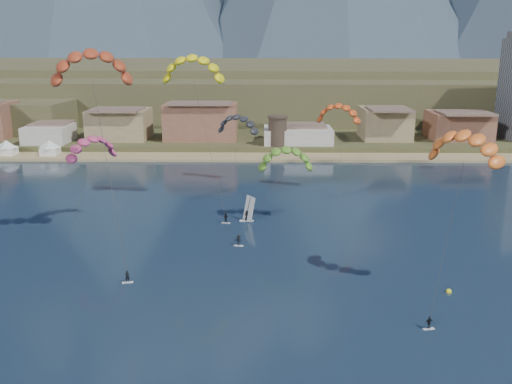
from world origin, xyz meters
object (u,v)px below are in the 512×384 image
kitesurfer_red (91,61)px  kitesurfer_yellow (193,65)px  windsurfer (248,213)px  watchtower (278,130)px  kitesurfer_orange (466,142)px  buoy (449,292)px  kitesurfer_green (285,155)px

kitesurfer_red → kitesurfer_yellow: kitesurfer_red is taller
kitesurfer_red → windsurfer: size_ratio=7.10×
watchtower → kitesurfer_orange: 97.25m
watchtower → kitesurfer_yellow: bearing=-107.0°
kitesurfer_orange → buoy: size_ratio=31.96×
kitesurfer_orange → kitesurfer_green: 36.26m
buoy → kitesurfer_yellow: bearing=133.5°
kitesurfer_green → buoy: kitesurfer_green is taller
kitesurfer_orange → kitesurfer_red: bearing=163.2°
windsurfer → kitesurfer_green: bearing=-3.6°
watchtower → kitesurfer_orange: size_ratio=0.38×
kitesurfer_green → kitesurfer_orange: bearing=-55.1°
kitesurfer_red → kitesurfer_yellow: size_ratio=1.05×
kitesurfer_red → buoy: (48.15, -14.38, -28.21)m
kitesurfer_orange → kitesurfer_green: size_ratio=1.29×
kitesurfer_green → buoy: size_ratio=24.82×
kitesurfer_red → buoy: kitesurfer_red is taller
watchtower → kitesurfer_yellow: 61.39m
windsurfer → buoy: size_ratio=6.34×
windsurfer → kitesurfer_orange: bearing=-47.7°
kitesurfer_green → windsurfer: kitesurfer_green is taller
kitesurfer_red → kitesurfer_orange: size_ratio=1.41×
kitesurfer_yellow → watchtower: bearing=73.0°
watchtower → buoy: 96.33m
buoy → watchtower: bearing=101.9°
watchtower → windsurfer: size_ratio=1.91×
kitesurfer_red → kitesurfer_orange: (48.39, -14.57, -8.80)m
kitesurfer_red → windsurfer: (21.53, 14.95, -26.90)m
kitesurfer_yellow → kitesurfer_orange: kitesurfer_yellow is taller
kitesurfer_red → kitesurfer_green: size_ratio=1.81×
kitesurfer_orange → windsurfer: kitesurfer_orange is taller
kitesurfer_orange → kitesurfer_yellow: bearing=133.6°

